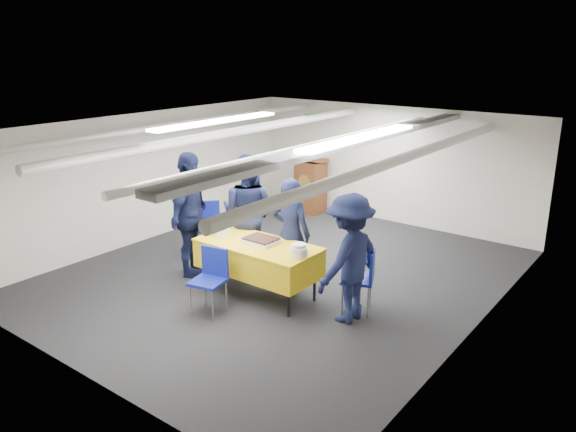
% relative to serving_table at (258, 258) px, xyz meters
% --- Properties ---
extents(ground, '(7.00, 7.00, 0.00)m').
position_rel_serving_table_xyz_m(ground, '(-0.16, 0.77, -0.56)').
color(ground, black).
rests_on(ground, ground).
extents(room_shell, '(6.00, 7.00, 2.30)m').
position_rel_serving_table_xyz_m(room_shell, '(-0.07, 1.18, 1.25)').
color(room_shell, silver).
rests_on(room_shell, ground).
extents(serving_table, '(1.77, 0.84, 0.77)m').
position_rel_serving_table_xyz_m(serving_table, '(0.00, 0.00, 0.00)').
color(serving_table, black).
rests_on(serving_table, ground).
extents(sheet_cake, '(0.46, 0.36, 0.08)m').
position_rel_serving_table_xyz_m(sheet_cake, '(0.02, 0.05, 0.25)').
color(sheet_cake, white).
rests_on(sheet_cake, serving_table).
extents(plate_stack_left, '(0.24, 0.24, 0.17)m').
position_rel_serving_table_xyz_m(plate_stack_left, '(-0.63, -0.05, 0.29)').
color(plate_stack_left, white).
rests_on(plate_stack_left, serving_table).
extents(plate_stack_right, '(0.24, 0.24, 0.17)m').
position_rel_serving_table_xyz_m(plate_stack_right, '(0.75, -0.05, 0.29)').
color(plate_stack_right, white).
rests_on(plate_stack_right, serving_table).
extents(podium, '(0.62, 0.53, 1.25)m').
position_rel_serving_table_xyz_m(podium, '(-1.76, 3.82, 0.05)').
color(podium, brown).
rests_on(podium, ground).
extents(chair_near, '(0.50, 0.50, 0.87)m').
position_rel_serving_table_xyz_m(chair_near, '(-0.17, -0.77, -0.03)').
color(chair_near, gray).
rests_on(chair_near, ground).
extents(chair_right, '(0.55, 0.55, 0.87)m').
position_rel_serving_table_xyz_m(chair_right, '(1.45, 0.45, -0.03)').
color(chair_right, gray).
rests_on(chair_right, ground).
extents(chair_left, '(0.59, 0.59, 0.87)m').
position_rel_serving_table_xyz_m(chair_left, '(-1.79, 0.83, -0.03)').
color(chair_left, gray).
rests_on(chair_left, ground).
extents(sailor_a, '(0.65, 0.47, 1.65)m').
position_rel_serving_table_xyz_m(sailor_a, '(0.21, 0.49, 0.27)').
color(sailor_a, black).
rests_on(sailor_a, ground).
extents(sailor_b, '(1.04, 0.89, 1.87)m').
position_rel_serving_table_xyz_m(sailor_b, '(-0.70, 0.61, 0.37)').
color(sailor_b, black).
rests_on(sailor_b, ground).
extents(sailor_c, '(0.89, 1.22, 1.93)m').
position_rel_serving_table_xyz_m(sailor_c, '(-1.28, -0.07, 0.41)').
color(sailor_c, black).
rests_on(sailor_c, ground).
extents(sailor_d, '(0.71, 1.14, 1.69)m').
position_rel_serving_table_xyz_m(sailor_d, '(1.41, 0.12, 0.29)').
color(sailor_d, black).
rests_on(sailor_d, ground).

